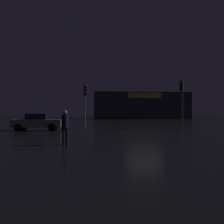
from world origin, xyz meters
TOP-DOWN VIEW (x-y plane):
  - ground_plane at (0.00, 0.00)m, footprint 120.00×120.00m
  - store_building at (5.55, 31.02)m, footprint 18.57×7.49m
  - traffic_signal_main at (4.56, 4.71)m, footprint 0.42×0.42m
  - traffic_signal_opposite at (-4.58, 5.69)m, footprint 0.41×0.43m
  - car_near at (-8.38, 2.31)m, footprint 3.91×2.09m
  - pedestrian at (-5.13, -6.37)m, footprint 0.42×0.42m

SIDE VIEW (x-z plane):
  - ground_plane at x=0.00m, z-range 0.00..0.00m
  - car_near at x=-8.38m, z-range 0.01..1.40m
  - pedestrian at x=-5.13m, z-range 0.13..1.79m
  - store_building at x=5.55m, z-range 0.00..5.18m
  - traffic_signal_opposite at x=-4.58m, z-range 0.88..4.99m
  - traffic_signal_main at x=4.56m, z-range 1.17..5.63m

